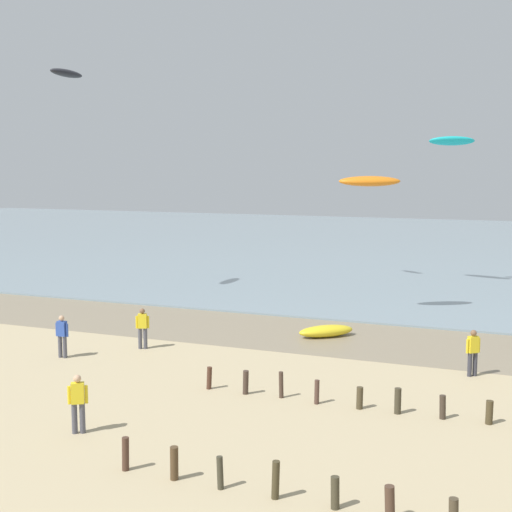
% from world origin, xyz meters
% --- Properties ---
extents(wet_sand_strip, '(120.00, 6.49, 0.01)m').
position_xyz_m(wet_sand_strip, '(0.00, 24.95, 0.00)').
color(wet_sand_strip, gray).
rests_on(wet_sand_strip, ground).
extents(sea, '(160.00, 70.00, 0.10)m').
position_xyz_m(sea, '(0.00, 63.20, 0.05)').
color(sea, '#7F939E').
rests_on(sea, ground).
extents(groyne_mid, '(14.80, 0.35, 1.02)m').
position_xyz_m(groyne_mid, '(7.27, 9.63, 0.41)').
color(groyne_mid, '#493125').
rests_on(groyne_mid, ground).
extents(person_nearest_camera, '(0.53, 0.34, 1.71)m').
position_xyz_m(person_nearest_camera, '(-5.61, 20.16, 0.92)').
color(person_nearest_camera, '#4C4C56').
rests_on(person_nearest_camera, ground).
extents(person_mid_beach, '(0.50, 0.37, 1.71)m').
position_xyz_m(person_mid_beach, '(-2.49, 11.31, 0.92)').
color(person_mid_beach, '#4C4C56').
rests_on(person_mid_beach, ground).
extents(person_by_waterline, '(0.47, 0.40, 1.71)m').
position_xyz_m(person_by_waterline, '(7.50, 21.15, 0.92)').
color(person_by_waterline, '#383842').
rests_on(person_by_waterline, ground).
extents(person_left_flank, '(0.57, 0.24, 1.71)m').
position_xyz_m(person_left_flank, '(-7.87, 17.78, 0.92)').
color(person_left_flank, '#4C4C56').
rests_on(person_left_flank, ground).
extents(grounded_kite, '(2.57, 2.40, 0.52)m').
position_xyz_m(grounded_kite, '(0.94, 24.97, 0.26)').
color(grounded_kite, yellow).
rests_on(grounded_kite, ground).
extents(kite_aloft_0, '(0.91, 2.67, 0.54)m').
position_xyz_m(kite_aloft_0, '(-15.32, 28.79, 12.73)').
color(kite_aloft_0, black).
extents(kite_aloft_3, '(3.27, 2.42, 0.63)m').
position_xyz_m(kite_aloft_3, '(1.67, 30.02, 6.83)').
color(kite_aloft_3, orange).
extents(kite_aloft_11, '(2.91, 1.76, 0.78)m').
position_xyz_m(kite_aloft_11, '(4.51, 39.93, 9.11)').
color(kite_aloft_11, '#19B2B7').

